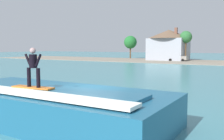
{
  "coord_description": "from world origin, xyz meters",
  "views": [
    {
      "loc": [
        6.89,
        -9.51,
        3.28
      ],
      "look_at": [
        -1.14,
        4.02,
        1.84
      ],
      "focal_mm": 40.86,
      "sensor_mm": 36.0,
      "label": 1
    }
  ],
  "objects_px": {
    "car_near_shore": "(178,57)",
    "tree_tall_bare": "(186,37)",
    "surfer": "(33,65)",
    "tree_short_bushy": "(130,42)",
    "house_with_chimney": "(169,44)",
    "surfboard": "(33,87)",
    "wave_crest": "(49,104)"
  },
  "relations": [
    {
      "from": "surfboard",
      "to": "car_near_shore",
      "type": "relative_size",
      "value": 0.45
    },
    {
      "from": "surfboard",
      "to": "tree_short_bushy",
      "type": "relative_size",
      "value": 0.31
    },
    {
      "from": "tree_short_bushy",
      "to": "surfer",
      "type": "bearing_deg",
      "value": -67.12
    },
    {
      "from": "wave_crest",
      "to": "surfboard",
      "type": "xyz_separation_m",
      "value": [
        -0.13,
        -0.79,
        0.86
      ]
    },
    {
      "from": "tree_tall_bare",
      "to": "tree_short_bushy",
      "type": "xyz_separation_m",
      "value": [
        -16.66,
        5.55,
        -0.87
      ]
    },
    {
      "from": "tree_short_bushy",
      "to": "surfboard",
      "type": "bearing_deg",
      "value": -67.21
    },
    {
      "from": "surfboard",
      "to": "house_with_chimney",
      "type": "xyz_separation_m",
      "value": [
        -11.52,
        52.55,
        2.44
      ]
    },
    {
      "from": "surfer",
      "to": "tree_tall_bare",
      "type": "distance_m",
      "value": 51.21
    },
    {
      "from": "house_with_chimney",
      "to": "tree_tall_bare",
      "type": "relative_size",
      "value": 1.53
    },
    {
      "from": "car_near_shore",
      "to": "tree_tall_bare",
      "type": "xyz_separation_m",
      "value": [
        1.46,
        1.11,
        4.42
      ]
    },
    {
      "from": "wave_crest",
      "to": "house_with_chimney",
      "type": "xyz_separation_m",
      "value": [
        -11.65,
        51.76,
        3.3
      ]
    },
    {
      "from": "surfer",
      "to": "tree_short_bushy",
      "type": "relative_size",
      "value": 0.26
    },
    {
      "from": "car_near_shore",
      "to": "surfer",
      "type": "bearing_deg",
      "value": -80.25
    },
    {
      "from": "wave_crest",
      "to": "car_near_shore",
      "type": "xyz_separation_m",
      "value": [
        -8.52,
        48.69,
        0.21
      ]
    },
    {
      "from": "house_with_chimney",
      "to": "tree_short_bushy",
      "type": "height_order",
      "value": "house_with_chimney"
    },
    {
      "from": "car_near_shore",
      "to": "tree_tall_bare",
      "type": "bearing_deg",
      "value": 37.36
    },
    {
      "from": "surfer",
      "to": "car_near_shore",
      "type": "xyz_separation_m",
      "value": [
        -8.51,
        49.53,
        -1.57
      ]
    },
    {
      "from": "car_near_shore",
      "to": "tree_tall_bare",
      "type": "distance_m",
      "value": 4.78
    },
    {
      "from": "wave_crest",
      "to": "tree_short_bushy",
      "type": "bearing_deg",
      "value": 113.2
    },
    {
      "from": "surfboard",
      "to": "tree_tall_bare",
      "type": "height_order",
      "value": "tree_tall_bare"
    },
    {
      "from": "house_with_chimney",
      "to": "tree_tall_bare",
      "type": "distance_m",
      "value": 5.17
    },
    {
      "from": "surfer",
      "to": "tree_tall_bare",
      "type": "bearing_deg",
      "value": 97.92
    },
    {
      "from": "surfer",
      "to": "tree_short_bushy",
      "type": "xyz_separation_m",
      "value": [
        -23.71,
        56.19,
        1.97
      ]
    },
    {
      "from": "house_with_chimney",
      "to": "car_near_shore",
      "type": "bearing_deg",
      "value": -44.5
    },
    {
      "from": "surfboard",
      "to": "car_near_shore",
      "type": "xyz_separation_m",
      "value": [
        -8.39,
        49.47,
        -0.65
      ]
    },
    {
      "from": "wave_crest",
      "to": "surfer",
      "type": "xyz_separation_m",
      "value": [
        -0.01,
        -0.84,
        1.78
      ]
    },
    {
      "from": "wave_crest",
      "to": "car_near_shore",
      "type": "distance_m",
      "value": 49.43
    },
    {
      "from": "surfer",
      "to": "car_near_shore",
      "type": "bearing_deg",
      "value": 99.75
    },
    {
      "from": "surfer",
      "to": "surfboard",
      "type": "bearing_deg",
      "value": 156.41
    },
    {
      "from": "house_with_chimney",
      "to": "tree_short_bushy",
      "type": "bearing_deg",
      "value": 163.43
    },
    {
      "from": "car_near_shore",
      "to": "house_with_chimney",
      "type": "distance_m",
      "value": 5.37
    },
    {
      "from": "car_near_shore",
      "to": "tree_short_bushy",
      "type": "xyz_separation_m",
      "value": [
        -15.2,
        6.67,
        3.54
      ]
    }
  ]
}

